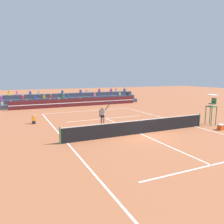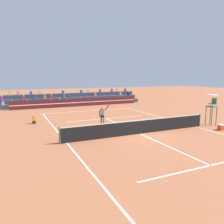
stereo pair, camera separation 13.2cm
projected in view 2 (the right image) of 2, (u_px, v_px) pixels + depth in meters
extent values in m
plane|color=#AD603D|center=(140.00, 134.00, 16.31)|extent=(120.00, 120.00, 0.00)
cube|color=white|center=(89.00, 111.00, 26.98)|extent=(11.00, 0.10, 0.01)
cube|color=white|center=(67.00, 143.00, 14.05)|extent=(0.10, 23.80, 0.01)
cube|color=white|center=(195.00, 127.00, 18.56)|extent=(0.10, 23.80, 0.01)
cube|color=white|center=(210.00, 165.00, 10.54)|extent=(8.25, 0.10, 0.01)
cube|color=white|center=(106.00, 119.00, 22.07)|extent=(8.25, 0.10, 0.01)
cube|color=white|center=(140.00, 134.00, 16.31)|extent=(0.10, 12.85, 0.01)
cylinder|color=#2D6B38|center=(60.00, 136.00, 13.78)|extent=(0.10, 0.10, 1.10)
cylinder|color=#2D6B38|center=(200.00, 120.00, 18.66)|extent=(0.10, 0.10, 1.10)
cube|color=black|center=(140.00, 127.00, 16.23)|extent=(11.90, 0.02, 1.00)
cube|color=white|center=(140.00, 120.00, 16.14)|extent=(11.90, 0.04, 0.06)
cube|color=#51191E|center=(79.00, 102.00, 31.00)|extent=(18.00, 0.24, 1.10)
cube|color=white|center=(79.00, 102.00, 30.89)|extent=(18.00, 0.02, 0.10)
cube|color=#383D4C|center=(76.00, 103.00, 32.19)|extent=(20.57, 0.95, 0.55)
cube|color=#B2B2B7|center=(3.00, 103.00, 27.99)|extent=(0.32, 0.22, 0.44)
sphere|color=brown|center=(3.00, 101.00, 27.94)|extent=(0.18, 0.18, 0.18)
cube|color=yellow|center=(59.00, 101.00, 30.94)|extent=(0.32, 0.22, 0.44)
sphere|color=beige|center=(59.00, 99.00, 30.89)|extent=(0.18, 0.18, 0.18)
cube|color=silver|center=(114.00, 98.00, 34.48)|extent=(0.32, 0.22, 0.44)
sphere|color=#9E7051|center=(114.00, 96.00, 34.42)|extent=(0.18, 0.18, 0.18)
cube|color=silver|center=(51.00, 101.00, 30.45)|extent=(0.32, 0.22, 0.44)
sphere|color=#9E7051|center=(51.00, 99.00, 30.39)|extent=(0.18, 0.18, 0.18)
cube|color=#B2B2B7|center=(12.00, 103.00, 28.41)|extent=(0.32, 0.22, 0.44)
sphere|color=#9E7051|center=(11.00, 101.00, 28.36)|extent=(0.18, 0.18, 0.18)
cube|color=yellow|center=(81.00, 100.00, 32.22)|extent=(0.32, 0.22, 0.44)
sphere|color=#9E7051|center=(81.00, 98.00, 32.17)|extent=(0.18, 0.18, 0.18)
cube|color=teal|center=(67.00, 100.00, 31.38)|extent=(0.32, 0.22, 0.44)
sphere|color=tan|center=(67.00, 98.00, 31.33)|extent=(0.18, 0.18, 0.18)
cube|color=orange|center=(27.00, 102.00, 29.20)|extent=(0.32, 0.22, 0.44)
sphere|color=brown|center=(27.00, 100.00, 29.14)|extent=(0.18, 0.18, 0.18)
cube|color=#383D4C|center=(75.00, 101.00, 33.00)|extent=(20.57, 0.95, 1.10)
cube|color=#338C4C|center=(64.00, 96.00, 32.07)|extent=(0.32, 0.22, 0.44)
sphere|color=#9E7051|center=(64.00, 94.00, 32.02)|extent=(0.18, 0.18, 0.18)
cube|color=purple|center=(2.00, 99.00, 28.71)|extent=(0.32, 0.22, 0.44)
sphere|color=beige|center=(2.00, 96.00, 28.66)|extent=(0.18, 0.18, 0.18)
cube|color=black|center=(128.00, 94.00, 36.49)|extent=(0.32, 0.22, 0.44)
sphere|color=beige|center=(128.00, 92.00, 36.44)|extent=(0.18, 0.18, 0.18)
cube|color=red|center=(24.00, 98.00, 29.80)|extent=(0.32, 0.22, 0.44)
sphere|color=beige|center=(23.00, 95.00, 29.75)|extent=(0.18, 0.18, 0.18)
cube|color=#2D4CA5|center=(36.00, 97.00, 30.44)|extent=(0.32, 0.22, 0.44)
sphere|color=brown|center=(36.00, 95.00, 30.39)|extent=(0.18, 0.18, 0.18)
cube|color=#B2B2B7|center=(120.00, 94.00, 35.87)|extent=(0.32, 0.22, 0.44)
sphere|color=brown|center=(120.00, 92.00, 35.81)|extent=(0.18, 0.18, 0.18)
cube|color=#2D4CA5|center=(69.00, 96.00, 32.34)|extent=(0.32, 0.22, 0.44)
sphere|color=brown|center=(69.00, 94.00, 32.29)|extent=(0.18, 0.18, 0.18)
cube|color=orange|center=(45.00, 97.00, 30.95)|extent=(0.32, 0.22, 0.44)
sphere|color=#9E7051|center=(45.00, 95.00, 30.90)|extent=(0.18, 0.18, 0.18)
cube|color=red|center=(52.00, 97.00, 31.33)|extent=(0.32, 0.22, 0.44)
sphere|color=tan|center=(51.00, 94.00, 31.28)|extent=(0.18, 0.18, 0.18)
cube|color=pink|center=(95.00, 95.00, 34.07)|extent=(0.32, 0.22, 0.44)
sphere|color=beige|center=(95.00, 93.00, 34.02)|extent=(0.18, 0.18, 0.18)
cube|color=#383D4C|center=(73.00, 98.00, 33.81)|extent=(20.57, 0.95, 1.65)
cube|color=#2D4CA5|center=(63.00, 92.00, 32.85)|extent=(0.32, 0.22, 0.44)
sphere|color=tan|center=(63.00, 90.00, 32.80)|extent=(0.18, 0.18, 0.18)
cube|color=#B2B2B7|center=(117.00, 90.00, 36.56)|extent=(0.32, 0.22, 0.44)
sphere|color=#9E7051|center=(117.00, 88.00, 36.51)|extent=(0.18, 0.18, 0.18)
cube|color=#2D4CA5|center=(81.00, 91.00, 34.02)|extent=(0.32, 0.22, 0.44)
sphere|color=beige|center=(81.00, 89.00, 33.97)|extent=(0.18, 0.18, 0.18)
cube|color=pink|center=(18.00, 93.00, 30.29)|extent=(0.32, 0.22, 0.44)
sphere|color=#9E7051|center=(18.00, 91.00, 30.23)|extent=(0.18, 0.18, 0.18)
cube|color=purple|center=(112.00, 91.00, 36.17)|extent=(0.32, 0.22, 0.44)
sphere|color=#9E7051|center=(112.00, 89.00, 36.12)|extent=(0.18, 0.18, 0.18)
cube|color=#B2B2B7|center=(40.00, 93.00, 31.47)|extent=(0.32, 0.22, 0.44)
sphere|color=tan|center=(39.00, 90.00, 31.42)|extent=(0.18, 0.18, 0.18)
cube|color=#B2B2B7|center=(88.00, 91.00, 34.46)|extent=(0.32, 0.22, 0.44)
sphere|color=beige|center=(88.00, 89.00, 34.41)|extent=(0.18, 0.18, 0.18)
cube|color=#2D4CA5|center=(31.00, 93.00, 30.99)|extent=(0.32, 0.22, 0.44)
sphere|color=beige|center=(31.00, 91.00, 30.94)|extent=(0.18, 0.18, 0.18)
cube|color=purple|center=(100.00, 91.00, 35.31)|extent=(0.32, 0.22, 0.44)
sphere|color=brown|center=(100.00, 89.00, 35.26)|extent=(0.18, 0.18, 0.18)
cube|color=yellow|center=(10.00, 94.00, 29.87)|extent=(0.32, 0.22, 0.44)
sphere|color=brown|center=(10.00, 91.00, 29.82)|extent=(0.18, 0.18, 0.18)
cube|color=#2D4CA5|center=(125.00, 90.00, 37.21)|extent=(0.32, 0.22, 0.44)
sphere|color=brown|center=(125.00, 88.00, 37.15)|extent=(0.18, 0.18, 0.18)
cylinder|color=#337047|center=(212.00, 117.00, 18.76)|extent=(0.07, 0.07, 1.60)
cylinder|color=#337047|center=(206.00, 116.00, 19.33)|extent=(0.07, 0.07, 1.60)
cylinder|color=#337047|center=(216.00, 116.00, 18.99)|extent=(0.07, 0.07, 1.60)
cylinder|color=#337047|center=(210.00, 115.00, 19.56)|extent=(0.07, 0.07, 1.60)
cube|color=#337047|center=(212.00, 107.00, 19.02)|extent=(0.68, 0.76, 0.06)
cube|color=#337047|center=(212.00, 104.00, 19.01)|extent=(0.44, 0.48, 0.06)
cube|color=#337047|center=(214.00, 101.00, 19.05)|extent=(0.06, 0.48, 0.52)
cube|color=white|center=(213.00, 95.00, 18.86)|extent=(0.76, 0.84, 0.04)
cube|color=black|center=(34.00, 123.00, 19.77)|extent=(0.28, 0.36, 0.12)
cube|color=black|center=(34.00, 122.00, 19.75)|extent=(0.28, 0.24, 0.18)
cube|color=orange|center=(34.00, 119.00, 19.70)|extent=(0.30, 0.18, 0.40)
sphere|color=tan|center=(34.00, 115.00, 19.66)|extent=(0.17, 0.17, 0.17)
cylinder|color=#9E7051|center=(101.00, 122.00, 18.38)|extent=(0.14, 0.14, 0.90)
cylinder|color=#9E7051|center=(104.00, 122.00, 18.28)|extent=(0.14, 0.14, 0.90)
cube|color=black|center=(102.00, 116.00, 18.27)|extent=(0.38, 0.34, 0.20)
cube|color=#B2B2B7|center=(102.00, 113.00, 18.22)|extent=(0.41, 0.36, 0.56)
sphere|color=#9E7051|center=(102.00, 108.00, 18.17)|extent=(0.22, 0.22, 0.22)
cube|color=white|center=(102.00, 126.00, 18.49)|extent=(0.24, 0.28, 0.09)
cube|color=white|center=(104.00, 127.00, 18.39)|extent=(0.24, 0.28, 0.09)
cylinder|color=#9E7051|center=(100.00, 113.00, 18.26)|extent=(0.09, 0.09, 0.56)
cylinder|color=#9E7051|center=(107.00, 107.00, 18.10)|extent=(0.41, 0.30, 0.54)
cylinder|color=black|center=(110.00, 103.00, 18.03)|extent=(0.15, 0.11, 0.20)
torus|color=#1E4C99|center=(111.00, 102.00, 17.99)|extent=(0.38, 0.25, 0.43)
sphere|color=#C6DB33|center=(119.00, 127.00, 18.20)|extent=(0.07, 0.07, 0.07)
cube|color=#D84C19|center=(221.00, 128.00, 17.41)|extent=(0.48, 0.36, 0.40)
cube|color=white|center=(222.00, 125.00, 17.37)|extent=(0.50, 0.38, 0.05)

